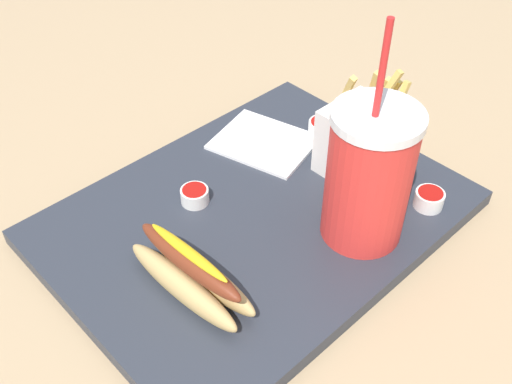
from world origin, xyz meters
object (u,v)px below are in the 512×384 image
object	(u,v)px
hot_dog_1	(191,274)
ketchup_cup_2	(429,198)
ketchup_cup_1	(195,195)
ketchup_cup_3	(323,128)
napkin_stack	(264,142)
fries_basket	(364,142)
soda_cup	(369,176)

from	to	relation	value
hot_dog_1	ketchup_cup_2	xyz separation A→B (m)	(-0.28, 0.10, -0.01)
ketchup_cup_1	hot_dog_1	bearing A→B (deg)	49.41
ketchup_cup_3	napkin_stack	xyz separation A→B (m)	(0.07, -0.04, -0.01)
fries_basket	ketchup_cup_1	distance (m)	0.22
soda_cup	fries_basket	world-z (taller)	soda_cup
ketchup_cup_1	napkin_stack	size ratio (longest dim) A/B	0.27
hot_dog_1	ketchup_cup_2	bearing A→B (deg)	161.47
hot_dog_1	napkin_stack	xyz separation A→B (m)	(-0.23, -0.13, -0.02)
ketchup_cup_3	napkin_stack	world-z (taller)	ketchup_cup_3
ketchup_cup_2	ketchup_cup_3	xyz separation A→B (m)	(-0.01, -0.18, 0.00)
soda_cup	ketchup_cup_2	xyz separation A→B (m)	(-0.09, 0.03, -0.07)
fries_basket	ketchup_cup_2	distance (m)	0.10
hot_dog_1	ketchup_cup_3	world-z (taller)	hot_dog_1
napkin_stack	soda_cup	bearing A→B (deg)	80.05
hot_dog_1	ketchup_cup_2	distance (m)	0.30
napkin_stack	hot_dog_1	bearing A→B (deg)	29.24
ketchup_cup_2	soda_cup	bearing A→B (deg)	-18.00
fries_basket	ketchup_cup_1	xyz separation A→B (m)	(0.19, -0.10, -0.04)
ketchup_cup_1	ketchup_cup_2	size ratio (longest dim) A/B	0.97
fries_basket	soda_cup	bearing A→B (deg)	39.37
fries_basket	ketchup_cup_3	xyz separation A→B (m)	(-0.02, -0.09, -0.03)
fries_basket	hot_dog_1	xyz separation A→B (m)	(0.27, 0.00, -0.02)
fries_basket	hot_dog_1	size ratio (longest dim) A/B	0.94
soda_cup	ketchup_cup_3	xyz separation A→B (m)	(-0.11, -0.15, -0.07)
ketchup_cup_2	ketchup_cup_3	bearing A→B (deg)	-94.63
hot_dog_1	ketchup_cup_1	distance (m)	0.13
ketchup_cup_2	napkin_stack	xyz separation A→B (m)	(0.06, -0.22, -0.01)
soda_cup	ketchup_cup_2	bearing A→B (deg)	162.00
ketchup_cup_1	napkin_stack	bearing A→B (deg)	-169.77
fries_basket	ketchup_cup_2	size ratio (longest dim) A/B	4.33
fries_basket	napkin_stack	xyz separation A→B (m)	(0.05, -0.13, -0.04)
soda_cup	napkin_stack	size ratio (longest dim) A/B	2.09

